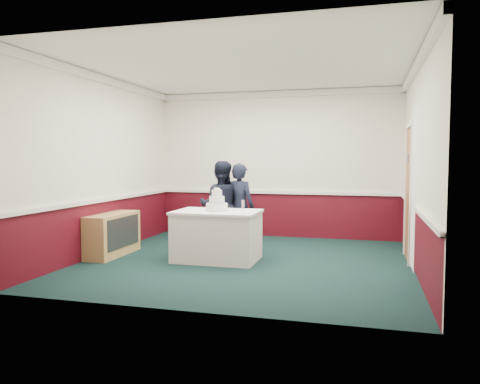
% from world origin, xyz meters
% --- Properties ---
extents(ground, '(5.00, 5.00, 0.00)m').
position_xyz_m(ground, '(0.00, 0.00, 0.00)').
color(ground, '#11292A').
rests_on(ground, ground).
extents(room_shell, '(5.00, 5.00, 3.00)m').
position_xyz_m(room_shell, '(0.08, 0.61, 1.97)').
color(room_shell, white).
rests_on(room_shell, ground).
extents(sideboard, '(0.41, 1.20, 0.70)m').
position_xyz_m(sideboard, '(-2.28, -0.11, 0.35)').
color(sideboard, tan).
rests_on(sideboard, ground).
extents(cake_table, '(1.32, 0.92, 0.79)m').
position_xyz_m(cake_table, '(-0.48, -0.03, 0.40)').
color(cake_table, white).
rests_on(cake_table, ground).
extents(wedding_cake, '(0.35, 0.35, 0.36)m').
position_xyz_m(wedding_cake, '(-0.48, -0.03, 0.90)').
color(wedding_cake, white).
rests_on(wedding_cake, cake_table).
extents(cake_knife, '(0.05, 0.22, 0.00)m').
position_xyz_m(cake_knife, '(-0.51, -0.23, 0.79)').
color(cake_knife, silver).
rests_on(cake_knife, cake_table).
extents(champagne_flute, '(0.05, 0.05, 0.21)m').
position_xyz_m(champagne_flute, '(0.02, -0.31, 0.93)').
color(champagne_flute, silver).
rests_on(champagne_flute, cake_table).
extents(person_man, '(0.87, 0.74, 1.57)m').
position_xyz_m(person_man, '(-0.66, 0.77, 0.79)').
color(person_man, black).
rests_on(person_man, ground).
extents(person_woman, '(0.64, 0.51, 1.53)m').
position_xyz_m(person_woman, '(-0.33, 0.82, 0.77)').
color(person_woman, black).
rests_on(person_woman, ground).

